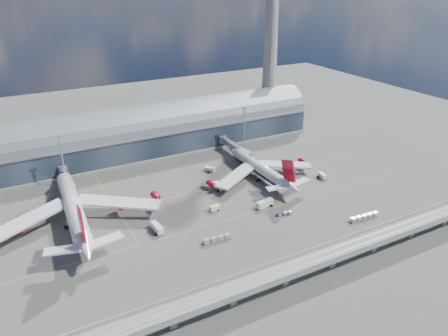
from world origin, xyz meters
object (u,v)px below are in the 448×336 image
airliner_right (261,169)px  service_truck_2 (265,204)px  service_truck_4 (219,186)px  floodlight_mast_right (244,127)px  floodlight_mast_left (63,160)px  airliner_left (74,210)px  cargo_train_0 (217,239)px  control_tower (271,48)px  service_truck_3 (322,176)px  cargo_train_1 (364,217)px  service_truck_5 (210,169)px  service_truck_0 (157,228)px  cargo_train_2 (285,214)px  service_truck_1 (214,208)px

airliner_right → service_truck_2: size_ratio=6.94×
service_truck_4 → floodlight_mast_right: bearing=36.6°
service_truck_4 → airliner_right: bearing=-8.0°
floodlight_mast_left → floodlight_mast_right: size_ratio=1.00×
airliner_left → cargo_train_0: size_ratio=6.58×
control_tower → service_truck_3: bearing=-104.3°
service_truck_4 → service_truck_2: bearing=-77.7°
service_truck_4 → cargo_train_0: service_truck_4 is taller
service_truck_3 → cargo_train_1: size_ratio=0.39×
service_truck_3 → service_truck_4: service_truck_4 is taller
service_truck_5 → cargo_train_0: size_ratio=0.44×
service_truck_0 → service_truck_5: (44.27, 41.12, -0.31)m
service_truck_2 → service_truck_4: bearing=11.8°
cargo_train_0 → service_truck_5: bearing=-27.0°
floodlight_mast_left → service_truck_4: (63.18, -38.14, -12.01)m
service_truck_0 → cargo_train_2: (52.57, -14.02, -0.80)m
floodlight_mast_left → cargo_train_2: 106.86m
floodlight_mast_right → service_truck_0: bearing=-142.0°
airliner_left → service_truck_1: (55.34, -17.30, -5.49)m
floodlight_mast_left → service_truck_2: size_ratio=2.95×
airliner_right → control_tower: bearing=53.3°
airliner_right → cargo_train_2: bearing=-107.1°
cargo_train_0 → cargo_train_1: 63.77m
service_truck_1 → floodlight_mast_left: bearing=36.9°
service_truck_1 → cargo_train_1: size_ratio=0.31×
airliner_right → cargo_train_0: 60.08m
service_truck_2 → service_truck_5: bearing=-4.0°
control_tower → service_truck_0: size_ratio=13.46×
floodlight_mast_left → cargo_train_0: size_ratio=2.19×
control_tower → airliner_left: size_ratio=1.33×
cargo_train_2 → service_truck_4: bearing=9.0°
service_truck_1 → cargo_train_2: (24.74, -17.71, -0.45)m
airliner_left → service_truck_0: (27.51, -21.00, -5.13)m
control_tower → service_truck_1: 128.07m
control_tower → airliner_left: control_tower is taller
floodlight_mast_right → service_truck_5: bearing=-150.2°
floodlight_mast_right → service_truck_1: bearing=-130.8°
airliner_right → service_truck_5: bearing=133.5°
service_truck_2 → airliner_right: bearing=-39.0°
floodlight_mast_left → cargo_train_0: bearing=-61.3°
floodlight_mast_right → service_truck_4: bearing=-134.0°
cargo_train_0 → service_truck_0: bearing=42.6°
service_truck_2 → cargo_train_0: 33.99m
service_truck_4 → service_truck_5: service_truck_4 is taller
airliner_left → service_truck_5: size_ratio=14.89×
airliner_right → service_truck_2: 29.38m
cargo_train_1 → cargo_train_2: bearing=51.9°
cargo_train_2 → control_tower: bearing=-42.1°
service_truck_5 → cargo_train_1: size_ratio=0.36×
control_tower → service_truck_1: bearing=-134.8°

